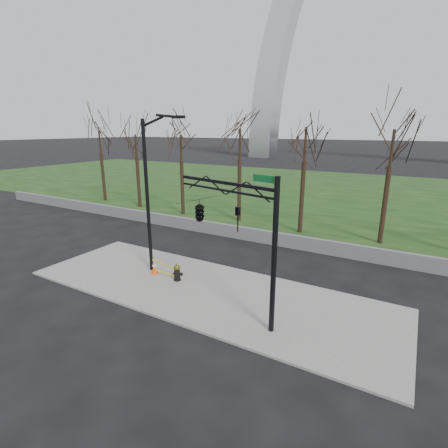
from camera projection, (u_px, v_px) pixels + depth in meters
The scene contains 11 objects.
ground at pixel (203, 291), 16.24m from camera, with size 500.00×500.00×0.00m, color black.
sidewalk at pixel (203, 290), 16.22m from camera, with size 18.00×6.00×0.10m, color slate.
grass_strip at pixel (339, 193), 41.19m from camera, with size 120.00×40.00×0.06m, color black.
guardrail at pixel (269, 237), 22.77m from camera, with size 60.00×0.30×0.90m, color #59595B.
gateway_arch at pixel (401, 4), 69.81m from camera, with size 66.00×6.00×65.00m, color silver, non-canonical shape.
tree_row at pixel (305, 177), 24.61m from camera, with size 48.03×4.00×8.26m.
fire_hydrant at pixel (177, 273), 17.03m from camera, with size 0.55×0.36×0.89m.
traffic_cone at pixel (154, 268), 17.88m from camera, with size 0.33×0.33×0.62m.
street_light at pixel (150, 186), 17.16m from camera, with size 2.38×0.53×8.21m.
traffic_signal_mast at pixel (212, 213), 13.97m from camera, with size 4.96×2.54×6.00m.
caution_tape at pixel (164, 268), 17.59m from camera, with size 2.08×0.41×0.45m.
Camera 1 is at (8.26, -12.26, 7.51)m, focal length 27.05 mm.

